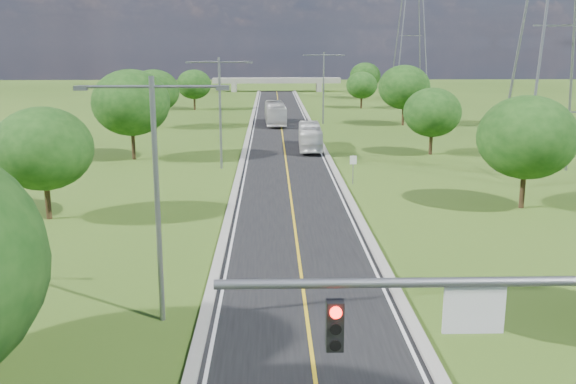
% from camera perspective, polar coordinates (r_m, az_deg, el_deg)
% --- Properties ---
extents(ground, '(260.00, 260.00, 0.00)m').
position_cam_1_polar(ground, '(73.76, -0.40, 4.36)').
color(ground, '#2D4A14').
rests_on(ground, ground).
extents(road, '(8.00, 150.00, 0.06)m').
position_cam_1_polar(road, '(79.69, -0.49, 5.04)').
color(road, black).
rests_on(road, ground).
extents(curb_left, '(0.50, 150.00, 0.22)m').
position_cam_1_polar(curb_left, '(79.71, -3.56, 5.07)').
color(curb_left, gray).
rests_on(curb_left, ground).
extents(curb_right, '(0.50, 150.00, 0.22)m').
position_cam_1_polar(curb_right, '(79.87, 2.57, 5.10)').
color(curb_right, gray).
rests_on(curb_right, ground).
extents(signal_mast, '(8.54, 0.33, 7.20)m').
position_cam_1_polar(signal_mast, '(14.41, 20.15, -13.78)').
color(signal_mast, slate).
rests_on(signal_mast, ground).
extents(speed_limit_sign, '(0.55, 0.09, 2.40)m').
position_cam_1_polar(speed_limit_sign, '(52.20, 5.81, 2.42)').
color(speed_limit_sign, slate).
rests_on(speed_limit_sign, ground).
extents(overpass, '(30.00, 3.00, 3.20)m').
position_cam_1_polar(overpass, '(153.15, -1.02, 9.81)').
color(overpass, gray).
rests_on(overpass, ground).
extents(streetlight_near_left, '(5.90, 0.25, 10.00)m').
position_cam_1_polar(streetlight_near_left, '(25.84, -11.63, 1.04)').
color(streetlight_near_left, slate).
rests_on(streetlight_near_left, ground).
extents(streetlight_mid_left, '(5.90, 0.25, 10.00)m').
position_cam_1_polar(streetlight_mid_left, '(58.30, -6.07, 7.84)').
color(streetlight_mid_left, slate).
rests_on(streetlight_mid_left, ground).
extents(streetlight_far_right, '(5.90, 0.25, 10.00)m').
position_cam_1_polar(streetlight_far_right, '(91.35, 3.18, 9.78)').
color(streetlight_far_right, slate).
rests_on(streetlight_far_right, ground).
extents(power_tower_near, '(9.00, 6.40, 28.00)m').
position_cam_1_polar(power_tower_near, '(57.92, 23.16, 14.85)').
color(power_tower_near, slate).
rests_on(power_tower_near, ground).
extents(power_tower_far, '(9.00, 6.40, 28.00)m').
position_cam_1_polar(power_tower_far, '(130.83, 10.89, 14.11)').
color(power_tower_far, slate).
rests_on(power_tower_far, ground).
extents(tree_lb, '(6.30, 6.30, 7.33)m').
position_cam_1_polar(tree_lb, '(43.89, -20.92, 3.62)').
color(tree_lb, black).
rests_on(tree_lb, ground).
extents(tree_lc, '(7.56, 7.56, 8.79)m').
position_cam_1_polar(tree_lc, '(64.57, -13.78, 7.72)').
color(tree_lc, black).
rests_on(tree_lc, ground).
extents(tree_ld, '(6.72, 6.72, 7.82)m').
position_cam_1_polar(tree_ld, '(88.49, -11.80, 8.78)').
color(tree_ld, black).
rests_on(tree_ld, ground).
extents(tree_le, '(5.88, 5.88, 6.84)m').
position_cam_1_polar(tree_le, '(111.86, -8.36, 9.45)').
color(tree_le, black).
rests_on(tree_le, ground).
extents(tree_rb, '(6.72, 6.72, 7.82)m').
position_cam_1_polar(tree_rb, '(46.73, 20.47, 4.57)').
color(tree_rb, black).
rests_on(tree_rb, ground).
extents(tree_rc, '(5.88, 5.88, 6.84)m').
position_cam_1_polar(tree_rc, '(67.30, 12.71, 6.92)').
color(tree_rc, black).
rests_on(tree_rc, ground).
extents(tree_rd, '(7.14, 7.14, 8.30)m').
position_cam_1_polar(tree_rd, '(90.98, 10.29, 9.15)').
color(tree_rd, black).
rests_on(tree_rd, ground).
extents(tree_re, '(5.46, 5.46, 6.35)m').
position_cam_1_polar(tree_re, '(114.24, 6.57, 9.42)').
color(tree_re, black).
rests_on(tree_re, ground).
extents(tree_rf, '(6.30, 6.30, 7.33)m').
position_cam_1_polar(tree_rf, '(134.47, 6.88, 10.22)').
color(tree_rf, black).
rests_on(tree_rf, ground).
extents(bus_outbound, '(2.57, 9.83, 2.72)m').
position_cam_1_polar(bus_outbound, '(69.02, 1.97, 4.94)').
color(bus_outbound, silver).
rests_on(bus_outbound, road).
extents(bus_inbound, '(3.00, 11.20, 3.09)m').
position_cam_1_polar(bus_inbound, '(90.39, -1.13, 7.00)').
color(bus_inbound, beige).
rests_on(bus_inbound, road).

